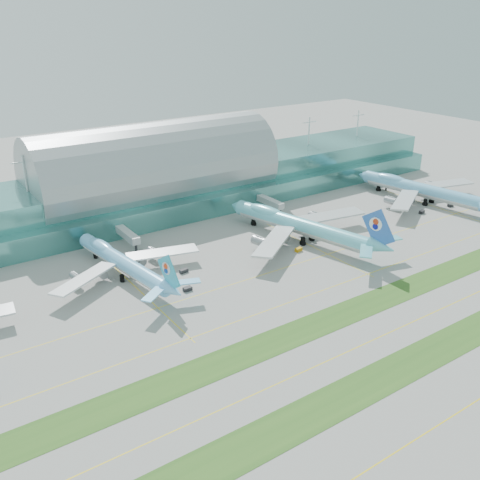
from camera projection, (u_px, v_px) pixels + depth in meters
ground at (337, 321)px, 170.87m from camera, size 700.00×700.00×0.00m
terminal at (156, 182)px, 263.20m from camera, size 340.00×69.10×36.00m
grass_strip_near at (407, 365)px, 149.58m from camera, size 420.00×12.00×0.08m
grass_strip_far at (333, 318)px, 172.38m from camera, size 420.00×12.00×0.08m
taxiline_a at (471, 405)px, 134.39m from camera, size 420.00×0.35×0.01m
taxiline_b at (370, 342)px, 160.23m from camera, size 420.00×0.35×0.01m
taxiline_c at (300, 298)px, 184.55m from camera, size 420.00×0.35×0.01m
taxiline_d at (262, 275)px, 201.27m from camera, size 420.00×0.35×0.01m
airliner_b at (122, 261)px, 198.32m from camera, size 60.71×69.45×19.13m
airliner_c at (299, 224)px, 229.78m from camera, size 72.24×83.27×23.17m
airliner_d at (421, 189)px, 276.58m from camera, size 72.19×82.64×22.78m
gse_c at (187, 289)px, 189.54m from camera, size 3.18×2.03×1.36m
gse_d at (184, 271)px, 202.76m from camera, size 3.55×2.02×1.41m
gse_e at (299, 250)px, 220.98m from camera, size 3.40×2.09×1.48m
gse_f at (370, 241)px, 229.06m from camera, size 3.87×2.53×1.42m
gse_g at (422, 212)px, 262.90m from camera, size 3.59×2.53×1.52m
gse_h at (450, 205)px, 272.11m from camera, size 3.30×2.11×1.43m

